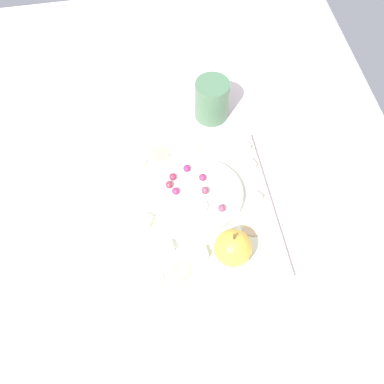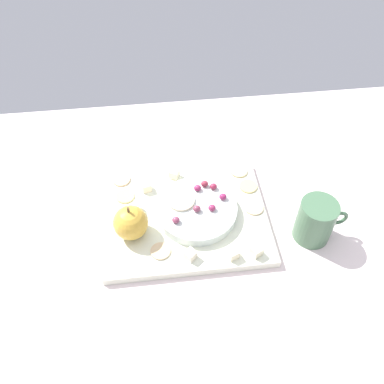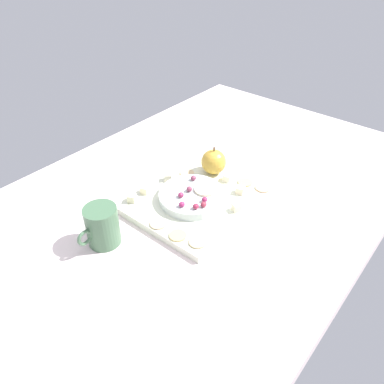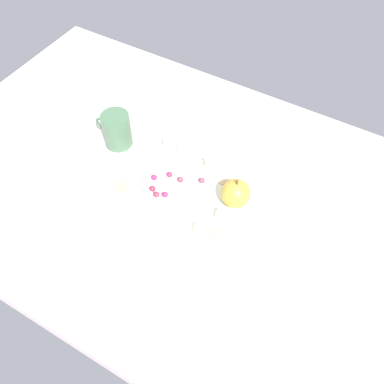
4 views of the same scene
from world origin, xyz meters
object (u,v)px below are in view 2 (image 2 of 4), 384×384
Objects in this scene: cheese_cube_0 at (174,174)px; grape_6 at (176,220)px; cracker_3 at (239,171)px; grape_4 at (223,197)px; cheese_cube_3 at (256,251)px; apple_slice_0 at (181,200)px; serving_dish at (197,210)px; cheese_cube_2 at (136,209)px; cheese_cube_4 at (190,255)px; grape_1 at (212,208)px; cracker_0 at (125,196)px; grape_3 at (197,188)px; cheese_cube_1 at (146,187)px; cracker_4 at (254,208)px; apple_whole at (131,223)px; cheese_cube_5 at (233,254)px; grape_0 at (213,186)px; grape_2 at (205,184)px; cracker_1 at (121,180)px; cracker_5 at (248,186)px; grape_5 at (197,209)px; platter at (185,217)px; cracker_2 at (161,251)px; cup at (316,221)px.

grape_6 is at bearing 86.52° from cheese_cube_0.
cracker_3 is 2.54× the size of grape_4.
cheese_cube_3 is 19.45cm from apple_slice_0.
serving_dish is 6.20cm from grape_6.
cheese_cube_2 is 1.26× the size of grape_6.
cheese_cube_3 is at bearing 176.89° from cheese_cube_4.
cheese_cube_4 is at bearing 59.82° from grape_1.
grape_3 is at bearing 173.70° from cracker_0.
apple_slice_0 reaches higher than cheese_cube_1.
cheese_cube_0 reaches higher than cracker_4.
cracker_3 is (-22.14, -3.16, -0.82)cm from cheese_cube_1.
grape_3 is at bearing -59.19° from cheese_cube_3.
cracker_3 is 0.70× the size of apple_slice_0.
serving_dish is 14.72cm from apple_whole.
cheese_cube_5 is 16.76cm from grape_0.
grape_3 is at bearing 31.42° from grape_2.
apple_slice_0 is at bearing 35.96° from grape_3.
grape_1 and grape_4 have the same top height.
apple_slice_0 reaches higher than cracker_3.
cracker_3 is 12.90cm from grape_3.
grape_0 reaches higher than cheese_cube_2.
grape_3 is (-17.06, 7.02, 2.71)cm from cracker_1.
serving_dish is 4.27× the size of cracker_4.
cheese_cube_3 is at bearing 135.16° from apple_slice_0.
cracker_0 is at bearing -62.28° from cheese_cube_2.
cheese_cube_2 is 1.00× the size of cheese_cube_5.
grape_6 reaches higher than cheese_cube_0.
grape_2 is (10.31, 0.47, 2.75)cm from cracker_5.
cheese_cube_5 is 1.26× the size of grape_3.
grape_5 is at bearing -1.54° from grape_1.
cracker_1 is (2.23, -15.43, -3.40)cm from apple_whole.
cheese_cube_1 is 0.50× the size of cracker_3.
cracker_3 is (-14.06, -11.19, 1.15)cm from platter.
cheese_cube_5 is 1.26× the size of grape_2.
apple_whole is at bearing 98.23° from cracker_1.
grape_3 is (3.56, 0.03, -0.03)cm from grape_0.
cracker_1 is 19.91cm from grape_2.
grape_1 reaches higher than apple_slice_0.
apple_whole reaches higher than grape_5.
cracker_5 is at bearing -169.98° from grape_0.
cheese_cube_0 is at bearing -71.38° from serving_dish.
cracker_2 is at bearing 35.60° from cracker_5.
cheese_cube_2 is 0.50× the size of cracker_4.
cup is (-37.91, 3.55, -0.53)cm from apple_whole.
cheese_cube_1 is 1.00× the size of cheese_cube_5.
cheese_cube_5 is 23.81cm from cracker_3.
grape_3 reaches higher than cheese_cube_3.
cracker_1 is 2.54× the size of grape_3.
grape_1 and grape_6 have the same top height.
grape_5 is (10.72, -10.68, 1.94)cm from cheese_cube_3.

